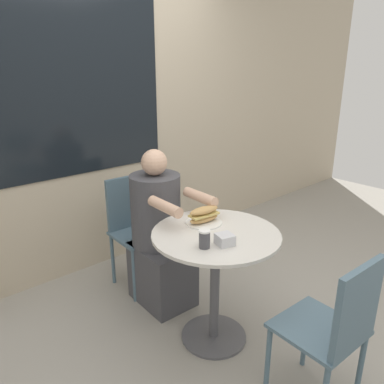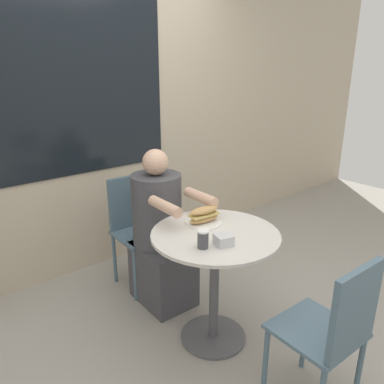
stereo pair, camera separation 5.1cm
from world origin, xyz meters
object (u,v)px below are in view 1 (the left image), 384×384
object	(u,v)px
empty_chair_across	(337,324)
drink_cup	(204,239)
cafe_table	(215,262)
seated_diner	(160,239)
sandwich_on_plate	(204,216)
diner_chair	(133,221)

from	to	relation	value
empty_chair_across	drink_cup	xyz separation A→B (m)	(-0.23, 0.67, 0.28)
cafe_table	seated_diner	distance (m)	0.58
empty_chair_across	sandwich_on_plate	bearing A→B (deg)	93.27
diner_chair	drink_cup	world-z (taller)	diner_chair
diner_chair	empty_chair_across	xyz separation A→B (m)	(0.04, -1.69, 0.00)
cafe_table	sandwich_on_plate	distance (m)	0.29
empty_chair_across	sandwich_on_plate	distance (m)	0.96
diner_chair	drink_cup	xyz separation A→B (m)	(-0.19, -1.02, 0.28)
diner_chair	empty_chair_across	distance (m)	1.69
sandwich_on_plate	drink_cup	bearing A→B (deg)	-132.90
empty_chair_across	seated_diner	bearing A→B (deg)	94.84
cafe_table	empty_chair_across	distance (m)	0.77
cafe_table	drink_cup	xyz separation A→B (m)	(-0.18, -0.09, 0.25)
cafe_table	diner_chair	world-z (taller)	diner_chair
cafe_table	drink_cup	size ratio (longest dim) A/B	7.42
seated_diner	drink_cup	bearing A→B (deg)	76.47
empty_chair_across	sandwich_on_plate	xyz separation A→B (m)	(-0.01, 0.92, 0.27)
empty_chair_across	diner_chair	bearing A→B (deg)	94.28
seated_diner	drink_cup	world-z (taller)	seated_diner
seated_diner	sandwich_on_plate	bearing A→B (deg)	97.53
sandwich_on_plate	drink_cup	distance (m)	0.33
cafe_table	seated_diner	bearing A→B (deg)	89.43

